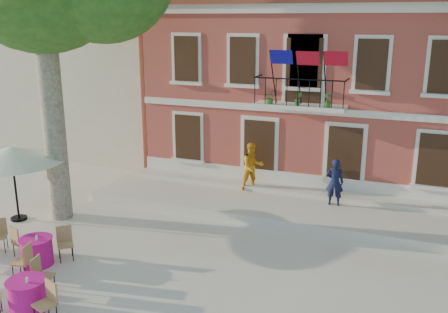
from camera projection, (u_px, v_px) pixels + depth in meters
ground at (182, 254)px, 14.25m from camera, size 90.00×90.00×0.00m
main_building at (324, 84)px, 21.49m from camera, size 13.50×9.59×7.50m
neighbor_west at (111, 82)px, 26.59m from camera, size 9.40×9.40×6.40m
terrace at (288, 206)px, 17.45m from camera, size 14.00×3.40×0.30m
patio_umbrella at (12, 154)px, 16.11m from camera, size 3.38×3.38×2.51m
pedestrian_navy at (335, 182)px, 16.98m from camera, size 0.63×0.45×1.63m
pedestrian_orange at (253, 167)px, 18.45m from camera, size 1.11×1.08×1.80m
cafe_table_1 at (27, 294)px, 11.40m from camera, size 1.84×1.77×0.95m
cafe_table_3 at (37, 250)px, 13.55m from camera, size 1.83×1.79×0.95m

